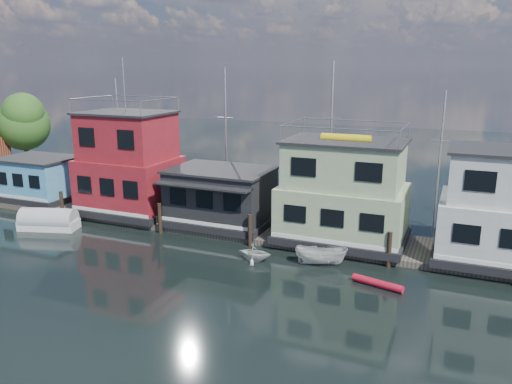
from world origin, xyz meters
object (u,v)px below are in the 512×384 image
at_px(houseboat_green, 343,193).
at_px(houseboat_red, 129,165).
at_px(tarp_runabout, 49,221).
at_px(red_kayak, 377,283).
at_px(houseboat_blue, 40,178).
at_px(dinghy_white, 254,252).
at_px(houseboat_dark, 221,196).
at_px(dinghy_teal, 53,215).
at_px(motorboat, 321,256).

bearing_deg(houseboat_green, houseboat_red, -180.00).
relative_size(houseboat_red, houseboat_green, 1.41).
xyz_separation_m(houseboat_green, tarp_runabout, (-20.53, -5.21, -2.92)).
bearing_deg(houseboat_green, red_kayak, -59.95).
xyz_separation_m(houseboat_blue, houseboat_red, (9.50, 0.00, 1.90)).
distance_m(dinghy_white, red_kayak, 7.67).
distance_m(houseboat_dark, dinghy_teal, 13.41).
bearing_deg(red_kayak, houseboat_dark, 168.67).
height_order(houseboat_green, motorboat, houseboat_green).
bearing_deg(houseboat_red, houseboat_dark, -0.14).
height_order(motorboat, red_kayak, motorboat).
bearing_deg(red_kayak, tarp_runabout, -167.65).
height_order(houseboat_blue, dinghy_teal, houseboat_blue).
distance_m(houseboat_blue, red_kayak, 30.51).
xyz_separation_m(houseboat_green, dinghy_teal, (-21.80, -3.49, -3.10)).
xyz_separation_m(houseboat_dark, red_kayak, (12.38, -5.83, -2.21)).
height_order(houseboat_blue, motorboat, houseboat_blue).
distance_m(houseboat_dark, dinghy_white, 7.14).
bearing_deg(houseboat_red, houseboat_blue, -180.00).
distance_m(houseboat_green, tarp_runabout, 21.38).
bearing_deg(dinghy_teal, tarp_runabout, -156.82).
relative_size(houseboat_green, dinghy_teal, 1.94).
distance_m(motorboat, red_kayak, 4.08).
distance_m(houseboat_blue, motorboat, 26.59).
bearing_deg(dinghy_white, houseboat_blue, 74.01).
height_order(houseboat_dark, dinghy_teal, houseboat_dark).
height_order(houseboat_blue, houseboat_green, houseboat_green).
height_order(houseboat_dark, motorboat, houseboat_dark).
bearing_deg(motorboat, houseboat_blue, 71.14).
distance_m(dinghy_white, tarp_runabout, 16.30).
relative_size(houseboat_dark, motorboat, 2.34).
bearing_deg(motorboat, dinghy_white, 92.88).
xyz_separation_m(houseboat_dark, motorboat, (8.72, -4.08, -1.81)).
distance_m(houseboat_red, red_kayak, 21.56).
bearing_deg(houseboat_green, dinghy_teal, -170.91).
bearing_deg(houseboat_dark, tarp_runabout, -155.75).
relative_size(houseboat_red, tarp_runabout, 2.66).
bearing_deg(houseboat_red, houseboat_green, 0.00).
height_order(dinghy_teal, tarp_runabout, tarp_runabout).
bearing_deg(motorboat, houseboat_red, 66.25).
xyz_separation_m(houseboat_blue, dinghy_teal, (4.70, -3.49, -1.76)).
relative_size(houseboat_blue, tarp_runabout, 1.44).
height_order(houseboat_dark, houseboat_green, houseboat_green).
relative_size(houseboat_blue, dinghy_white, 3.08).
relative_size(houseboat_blue, motorboat, 2.02).
bearing_deg(houseboat_blue, red_kayak, -11.07).
bearing_deg(houseboat_blue, houseboat_dark, -0.06).
bearing_deg(houseboat_red, tarp_runabout, -124.12).
bearing_deg(motorboat, tarp_runabout, 83.17).
height_order(houseboat_red, houseboat_dark, houseboat_red).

